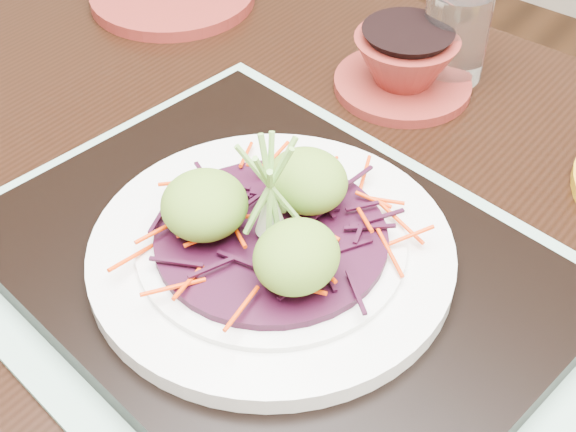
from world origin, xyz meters
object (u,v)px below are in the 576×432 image
Objects in this scene: dining_table at (261,338)px; terracotta_bowl_set at (404,66)px; serving_tray at (272,267)px; water_glass at (455,34)px; white_plate at (271,250)px.

terracotta_bowl_set is at bearing 97.94° from dining_table.
serving_tray is 2.58× the size of terracotta_bowl_set.
terracotta_bowl_set is (-0.06, 0.29, 0.01)m from serving_tray.
serving_tray is 0.34m from water_glass.
white_plate is at bearing -28.07° from dining_table.
dining_table is 3.14× the size of serving_tray.
white_plate is 2.91× the size of water_glass.
white_plate is 1.67× the size of terracotta_bowl_set.
serving_tray is 0.02m from white_plate.
terracotta_bowl_set reaches higher than serving_tray.
white_plate reaches higher than dining_table.
terracotta_bowl_set is at bearing 108.98° from serving_tray.
serving_tray is at bearing -83.57° from water_glass.
serving_tray is 1.54× the size of white_plate.
serving_tray is at bearing -77.75° from terracotta_bowl_set.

